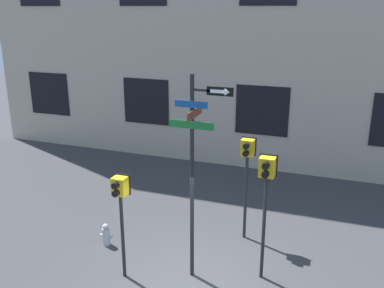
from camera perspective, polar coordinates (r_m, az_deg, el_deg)
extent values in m
plane|color=#38383A|center=(10.23, -0.38, -18.35)|extent=(60.00, 60.00, 0.00)
cube|color=black|center=(20.28, -18.50, 6.37)|extent=(2.00, 0.03, 1.87)
cube|color=black|center=(17.73, -6.14, 5.66)|extent=(2.00, 0.03, 1.87)
cube|color=black|center=(16.24, 9.31, 4.40)|extent=(2.00, 0.03, 1.87)
cylinder|color=black|center=(9.42, 0.00, -5.08)|extent=(0.09, 0.09, 4.74)
cube|color=black|center=(8.73, 1.87, 7.16)|extent=(0.60, 0.05, 0.05)
cube|color=#14478C|center=(8.83, -0.13, 5.31)|extent=(0.72, 0.02, 0.14)
cube|color=brown|center=(8.91, 0.36, 4.10)|extent=(0.02, 0.87, 0.18)
cube|color=#196B2D|center=(8.94, -0.13, 2.56)|extent=(1.00, 0.02, 0.16)
cube|color=black|center=(8.63, 3.75, 7.01)|extent=(0.56, 0.02, 0.18)
cube|color=white|center=(8.63, 3.46, 7.01)|extent=(0.32, 0.01, 0.07)
cone|color=white|center=(8.57, 4.75, 6.92)|extent=(0.10, 0.14, 0.14)
cylinder|color=black|center=(10.10, -9.23, -12.08)|extent=(0.08, 0.08, 2.09)
cube|color=gold|center=(9.54, -9.60, -5.56)|extent=(0.31, 0.26, 0.41)
cube|color=black|center=(9.65, -9.19, -5.26)|extent=(0.37, 0.02, 0.47)
cylinder|color=black|center=(9.35, -10.20, -5.47)|extent=(0.14, 0.12, 0.14)
cylinder|color=black|center=(9.43, -10.13, -6.50)|extent=(0.14, 0.12, 0.14)
cylinder|color=silver|center=(9.40, -10.03, -5.34)|extent=(0.11, 0.01, 0.11)
cylinder|color=black|center=(9.95, 9.53, -11.07)|extent=(0.08, 0.08, 2.54)
cube|color=gold|center=(9.33, 9.99, -3.04)|extent=(0.34, 0.26, 0.44)
cube|color=black|center=(9.46, 10.15, -2.76)|extent=(0.40, 0.02, 0.50)
cylinder|color=black|center=(9.12, 9.81, -2.87)|extent=(0.15, 0.12, 0.15)
cylinder|color=black|center=(9.19, 9.74, -4.01)|extent=(0.15, 0.12, 0.15)
cylinder|color=orange|center=(9.17, 9.87, -2.75)|extent=(0.12, 0.01, 0.12)
cylinder|color=black|center=(11.58, 7.16, -7.09)|extent=(0.08, 0.08, 2.37)
cube|color=gold|center=(11.07, 7.43, -0.48)|extent=(0.33, 0.26, 0.43)
cube|color=black|center=(11.20, 7.60, -0.27)|extent=(0.39, 0.02, 0.49)
cylinder|color=black|center=(10.86, 7.23, -0.29)|extent=(0.15, 0.12, 0.15)
cylinder|color=black|center=(10.92, 7.19, -1.26)|extent=(0.15, 0.12, 0.15)
cylinder|color=#EA4C14|center=(10.91, 7.30, -0.20)|extent=(0.12, 0.01, 0.12)
cylinder|color=#A5A5A8|center=(11.80, -11.36, -12.02)|extent=(0.20, 0.20, 0.48)
sphere|color=#A5A5A8|center=(11.66, -11.45, -10.77)|extent=(0.17, 0.17, 0.17)
cylinder|color=#A5A5A8|center=(11.85, -11.96, -11.78)|extent=(0.08, 0.07, 0.07)
cylinder|color=#A5A5A8|center=(11.72, -10.78, -12.06)|extent=(0.08, 0.07, 0.07)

